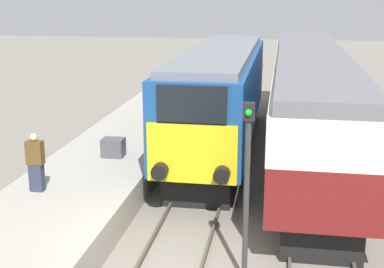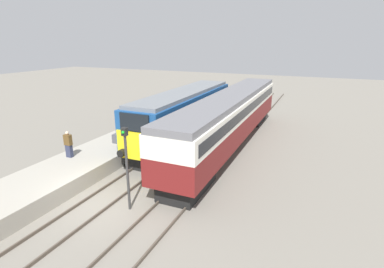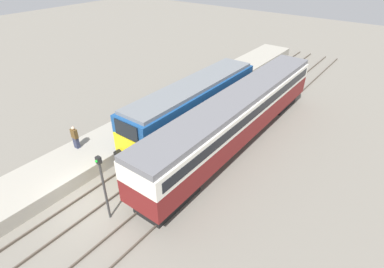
# 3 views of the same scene
# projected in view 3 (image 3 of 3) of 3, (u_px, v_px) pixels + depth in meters

# --- Properties ---
(ground_plane) EXTENTS (120.00, 120.00, 0.00)m
(ground_plane) POSITION_uv_depth(u_px,v_px,m) (88.00, 205.00, 16.69)
(ground_plane) COLOR slate
(platform_left) EXTENTS (3.50, 50.00, 0.88)m
(platform_left) POSITION_uv_depth(u_px,v_px,m) (146.00, 123.00, 23.54)
(platform_left) COLOR #9E998C
(platform_left) RESTS_ON ground_plane
(rails_near_track) EXTENTS (1.51, 60.00, 0.14)m
(rails_near_track) POSITION_uv_depth(u_px,v_px,m) (150.00, 160.00, 20.03)
(rails_near_track) COLOR #4C4238
(rails_near_track) RESTS_ON ground_plane
(rails_far_track) EXTENTS (1.50, 60.00, 0.14)m
(rails_far_track) POSITION_uv_depth(u_px,v_px,m) (190.00, 181.00, 18.29)
(rails_far_track) COLOR #4C4238
(rails_far_track) RESTS_ON ground_plane
(locomotive) EXTENTS (2.70, 13.39, 4.00)m
(locomotive) POSITION_uv_depth(u_px,v_px,m) (194.00, 106.00, 22.17)
(locomotive) COLOR black
(locomotive) RESTS_ON ground_plane
(passenger_carriage) EXTENTS (2.75, 19.51, 3.90)m
(passenger_carriage) POSITION_uv_depth(u_px,v_px,m) (238.00, 114.00, 20.79)
(passenger_carriage) COLOR black
(passenger_carriage) RESTS_ON ground_plane
(person_on_platform) EXTENTS (0.44, 0.26, 1.60)m
(person_on_platform) POSITION_uv_depth(u_px,v_px,m) (75.00, 137.00, 19.49)
(person_on_platform) COLOR #2D334C
(person_on_platform) RESTS_ON platform_left
(signal_post) EXTENTS (0.24, 0.28, 3.96)m
(signal_post) POSITION_uv_depth(u_px,v_px,m) (103.00, 183.00, 14.69)
(signal_post) COLOR #333333
(signal_post) RESTS_ON ground_plane
(luggage_crate) EXTENTS (0.70, 0.56, 0.60)m
(luggage_crate) POSITION_uv_depth(u_px,v_px,m) (126.00, 128.00, 21.44)
(luggage_crate) COLOR #4C4C51
(luggage_crate) RESTS_ON platform_left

